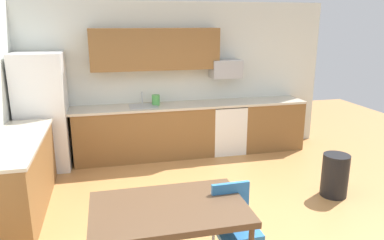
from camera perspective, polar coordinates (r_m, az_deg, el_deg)
The scene contains 17 objects.
ground_plane at distance 4.65m, azimuth 2.96°, elevation -15.18°, with size 12.00×12.00×0.00m, color #B77F47.
wall_back at distance 6.68m, azimuth -3.31°, elevation 6.50°, with size 5.80×0.10×2.70m, color silver.
cabinet_run_back at distance 6.47m, azimuth -7.40°, elevation -2.08°, with size 2.41×0.60×0.90m, color brown.
cabinet_run_back_right at distance 7.10m, azimuth 12.02°, elevation -0.74°, with size 1.14×0.60×0.90m, color brown.
cabinet_run_left at distance 5.15m, azimuth -25.44°, elevation -8.04°, with size 0.60×2.00×0.90m, color brown.
countertop_back at distance 6.42m, azimuth -2.70°, elevation 2.25°, with size 4.80×0.64×0.04m, color beige.
countertop_left at distance 5.00m, azimuth -26.05°, elevation -3.06°, with size 0.64×2.00×0.04m, color beige.
upper_cabinets_back at distance 6.35m, azimuth -5.74°, elevation 11.00°, with size 2.20×0.34×0.70m, color brown.
refrigerator at distance 6.31m, azimuth -22.38°, elevation 1.14°, with size 0.76×0.70×1.89m, color white.
oven_range at distance 6.77m, azimuth 5.34°, elevation -1.18°, with size 0.60×0.60×0.91m.
microwave at distance 6.65m, azimuth 5.29°, elevation 8.02°, with size 0.54×0.36×0.32m, color #9EA0A5.
sink_basin at distance 6.35m, azimuth -7.62°, elevation 1.62°, with size 0.48×0.40×0.14m, color #A5A8AD.
sink_faucet at distance 6.49m, azimuth -7.84°, elevation 3.35°, with size 0.02×0.02×0.24m, color #B2B5BA.
dining_table at distance 3.39m, azimuth -3.63°, elevation -14.23°, with size 1.40×0.90×0.75m.
chair_near_table at distance 3.63m, azimuth 6.58°, elevation -15.46°, with size 0.41×0.41×0.85m.
trash_bin at distance 5.45m, azimuth 21.51°, elevation -8.07°, with size 0.36×0.36×0.60m, color black.
kettle at distance 6.39m, azimuth -5.69°, elevation 3.06°, with size 0.14×0.14×0.20m, color #4CA54C.
Camera 1 is at (-1.16, -3.85, 2.34)m, focal length 34.00 mm.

